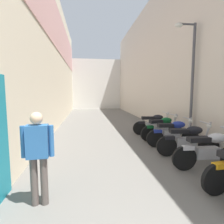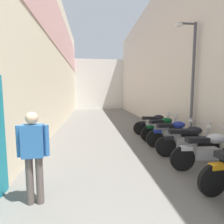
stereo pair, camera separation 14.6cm
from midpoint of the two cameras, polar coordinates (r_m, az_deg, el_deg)
The scene contains 11 objects.
ground_plane at distance 8.38m, azimuth 0.89°, elevation -6.73°, with size 36.97×36.97×0.00m, color #66635E.
building_left at distance 10.38m, azimuth -17.45°, elevation 16.44°, with size 0.45×20.97×7.46m.
building_right at distance 11.01m, azimuth 15.18°, elevation 15.80°, with size 0.45×20.97×7.50m.
building_far_end at distance 21.62m, azimuth -4.02°, elevation 8.70°, with size 8.41×2.00×5.62m, color silver.
motorcycle_fourth at distance 5.02m, azimuth 29.03°, elevation -10.54°, with size 1.85×0.58×1.04m.
motorcycle_fifth at distance 5.76m, azimuth 23.59°, elevation -8.16°, with size 1.85×0.58×1.04m.
motorcycle_sixth at distance 6.55m, azimuth 19.49°, elevation -6.30°, with size 1.85×0.58×1.04m.
motorcycle_seventh at distance 7.35m, azimuth 16.35°, elevation -4.84°, with size 1.84×0.58×1.04m.
motorcycle_eighth at distance 8.16m, azimuth 13.89°, elevation -3.68°, with size 1.85×0.58×1.04m.
pedestrian_mid_alley at distance 3.26m, azimuth -22.57°, elevation -11.45°, with size 0.52×0.22×1.57m.
street_lamp at distance 7.00m, azimuth 24.28°, elevation 10.91°, with size 0.79×0.18×4.26m.
Camera 2 is at (-1.04, 0.39, 1.88)m, focal length 28.70 mm.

